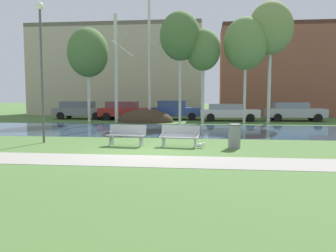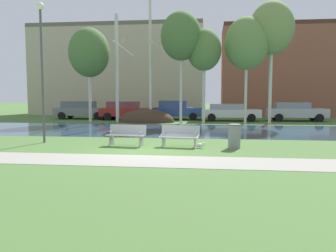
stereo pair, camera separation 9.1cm
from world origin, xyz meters
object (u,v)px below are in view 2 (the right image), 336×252
object	(u,v)px
bench_right	(180,135)
parked_hatch_third_blue	(176,110)
bench_left	(127,134)
parked_wagon_fourth_white	(230,112)
parked_sedan_second_red	(126,110)
seagull	(200,145)
trash_bin	(234,136)
parked_suv_fifth_silver	(295,111)
parked_van_nearest_grey	(82,110)
streetlamp	(42,52)

from	to	relation	value
bench_right	parked_hatch_third_blue	world-z (taller)	parked_hatch_third_blue
bench_left	parked_wagon_fourth_white	distance (m)	15.23
parked_sedan_second_red	parked_hatch_third_blue	size ratio (longest dim) A/B	1.08
seagull	bench_right	bearing A→B (deg)	159.17
trash_bin	parked_wagon_fourth_white	world-z (taller)	parked_wagon_fourth_white
parked_sedan_second_red	parked_suv_fifth_silver	distance (m)	13.73
parked_van_nearest_grey	parked_sedan_second_red	xyz separation A→B (m)	(4.14, -0.75, 0.00)
seagull	streetlamp	distance (m)	7.99
bench_right	streetlamp	distance (m)	7.06
parked_hatch_third_blue	streetlamp	bearing A→B (deg)	-106.44
bench_left	parked_hatch_third_blue	bearing A→B (deg)	87.99
trash_bin	parked_wagon_fourth_white	size ratio (longest dim) A/B	0.21
bench_left	parked_hatch_third_blue	distance (m)	15.47
bench_right	parked_sedan_second_red	world-z (taller)	parked_sedan_second_red
parked_hatch_third_blue	parked_wagon_fourth_white	bearing A→B (deg)	-13.56
parked_hatch_third_blue	parked_suv_fifth_silver	distance (m)	9.65
parked_wagon_fourth_white	parked_hatch_third_blue	bearing A→B (deg)	166.44
bench_left	parked_sedan_second_red	distance (m)	14.91
seagull	streetlamp	xyz separation A→B (m)	(-6.95, 0.82, 3.86)
parked_van_nearest_grey	parked_sedan_second_red	size ratio (longest dim) A/B	1.06
bench_left	bench_right	distance (m)	2.23
streetlamp	parked_suv_fifth_silver	distance (m)	20.34
seagull	parked_sedan_second_red	bearing A→B (deg)	114.13
parked_van_nearest_grey	parked_hatch_third_blue	xyz separation A→B (m)	(8.23, 0.23, 0.02)
streetlamp	parked_van_nearest_grey	bearing A→B (deg)	104.52
bench_right	streetlamp	bearing A→B (deg)	175.33
seagull	trash_bin	bearing A→B (deg)	9.75
bench_left	parked_van_nearest_grey	world-z (taller)	parked_van_nearest_grey
trash_bin	parked_sedan_second_red	xyz separation A→B (m)	(-7.98, 14.57, 0.31)
seagull	parked_sedan_second_red	xyz separation A→B (m)	(-6.63, 14.80, 0.68)
bench_left	parked_suv_fifth_silver	size ratio (longest dim) A/B	0.36
bench_right	parked_suv_fifth_silver	xyz separation A→B (m)	(7.95, 14.86, 0.32)
seagull	parked_hatch_third_blue	size ratio (longest dim) A/B	0.10
streetlamp	parked_hatch_third_blue	bearing A→B (deg)	73.56
parked_sedan_second_red	parked_suv_fifth_silver	bearing A→B (deg)	1.57
parked_wagon_fourth_white	parked_suv_fifth_silver	distance (m)	5.22
parked_sedan_second_red	parked_hatch_third_blue	xyz separation A→B (m)	(4.10, 0.98, 0.02)
streetlamp	parked_van_nearest_grey	world-z (taller)	streetlamp
trash_bin	parked_hatch_third_blue	distance (m)	16.03
seagull	parked_van_nearest_grey	xyz separation A→B (m)	(-10.76, 15.55, 0.68)
trash_bin	parked_sedan_second_red	world-z (taller)	parked_sedan_second_red
trash_bin	parked_hatch_third_blue	bearing A→B (deg)	104.02
bench_right	parked_hatch_third_blue	xyz separation A→B (m)	(-1.68, 15.46, 0.36)
seagull	parked_van_nearest_grey	world-z (taller)	parked_van_nearest_grey
parked_sedan_second_red	parked_suv_fifth_silver	xyz separation A→B (m)	(13.73, 0.38, -0.01)
seagull	parked_sedan_second_red	size ratio (longest dim) A/B	0.09
parked_suv_fifth_silver	parked_sedan_second_red	bearing A→B (deg)	-178.43
streetlamp	parked_sedan_second_red	world-z (taller)	streetlamp
streetlamp	trash_bin	bearing A→B (deg)	-4.06
seagull	parked_wagon_fourth_white	size ratio (longest dim) A/B	0.09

